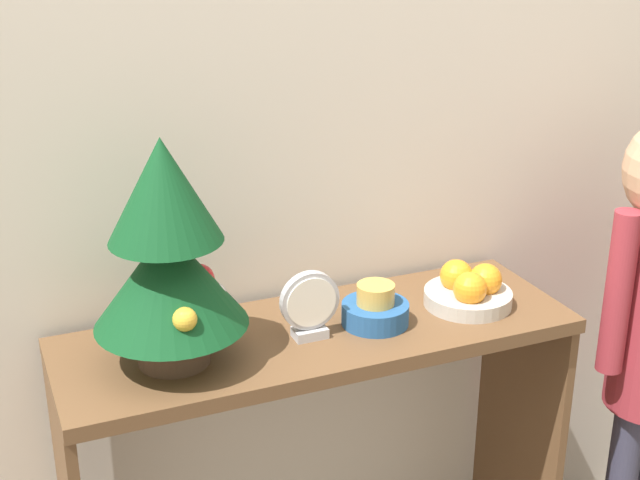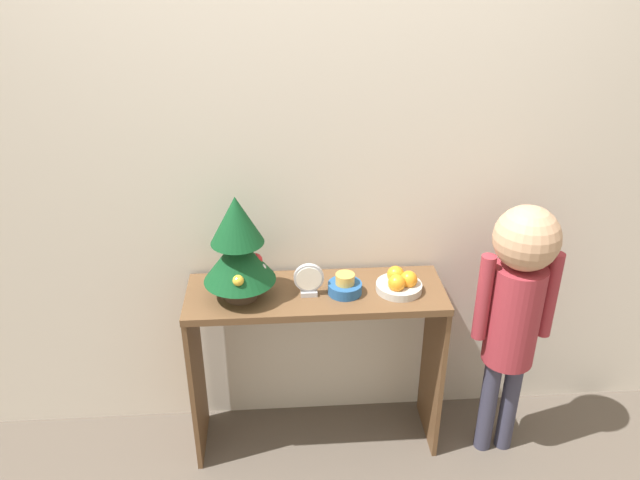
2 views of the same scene
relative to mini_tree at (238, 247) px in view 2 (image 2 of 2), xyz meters
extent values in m
plane|color=brown|center=(0.30, -0.15, -1.00)|extent=(12.00, 12.00, 0.00)
cube|color=beige|center=(0.30, 0.24, 0.25)|extent=(7.00, 0.05, 2.50)
cube|color=brown|center=(0.30, 0.02, -0.23)|extent=(1.04, 0.35, 0.03)
cube|color=brown|center=(-0.21, 0.02, -0.61)|extent=(0.02, 0.32, 0.78)
cube|color=brown|center=(0.80, 0.02, -0.61)|extent=(0.02, 0.32, 0.78)
cylinder|color=#4C3828|center=(0.00, 0.00, -0.19)|extent=(0.13, 0.13, 0.05)
cylinder|color=brown|center=(0.00, 0.00, -0.15)|extent=(0.02, 0.02, 0.04)
cone|color=#0F421E|center=(0.00, 0.00, -0.05)|extent=(0.28, 0.28, 0.19)
cone|color=#0F421E|center=(0.00, 0.00, 0.12)|extent=(0.20, 0.20, 0.19)
sphere|color=red|center=(0.06, 0.03, -0.07)|extent=(0.06, 0.06, 0.06)
sphere|color=silver|center=(0.08, 0.00, -0.10)|extent=(0.04, 0.04, 0.04)
sphere|color=red|center=(0.02, 0.02, 0.11)|extent=(0.04, 0.04, 0.04)
sphere|color=gold|center=(0.00, -0.10, -0.09)|extent=(0.04, 0.04, 0.04)
sphere|color=#2D4CA8|center=(0.01, 0.06, -0.03)|extent=(0.04, 0.04, 0.04)
cylinder|color=#B7B2A8|center=(0.63, 0.00, -0.20)|extent=(0.18, 0.18, 0.03)
sphere|color=orange|center=(0.66, -0.01, -0.16)|extent=(0.07, 0.07, 0.07)
sphere|color=orange|center=(0.62, 0.04, -0.16)|extent=(0.07, 0.07, 0.07)
sphere|color=orange|center=(0.61, -0.03, -0.16)|extent=(0.07, 0.07, 0.07)
cylinder|color=#235189|center=(0.41, 0.00, -0.20)|extent=(0.14, 0.14, 0.04)
cylinder|color=gold|center=(0.41, 0.00, -0.15)|extent=(0.08, 0.08, 0.04)
cube|color=#B2B2B7|center=(0.27, -0.01, -0.21)|extent=(0.07, 0.04, 0.02)
cylinder|color=#B2B2B7|center=(0.27, -0.01, -0.14)|extent=(0.12, 0.02, 0.12)
cylinder|color=white|center=(0.27, -0.02, -0.14)|extent=(0.10, 0.00, 0.10)
cylinder|color=#38384C|center=(1.03, -0.09, -0.75)|extent=(0.07, 0.07, 0.48)
cylinder|color=#38384C|center=(1.13, -0.09, -0.75)|extent=(0.07, 0.07, 0.48)
cylinder|color=#992D38|center=(1.08, -0.09, -0.30)|extent=(0.21, 0.21, 0.44)
sphere|color=tan|center=(1.08, -0.09, 0.05)|extent=(0.25, 0.25, 0.25)
cylinder|color=#992D38|center=(0.95, -0.09, -0.21)|extent=(0.06, 0.06, 0.37)
cylinder|color=#992D38|center=(1.21, -0.09, -0.21)|extent=(0.06, 0.06, 0.37)
camera|label=1|loc=(-0.31, -1.44, 0.59)|focal=50.00mm
camera|label=2|loc=(0.16, -2.10, 1.10)|focal=35.00mm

